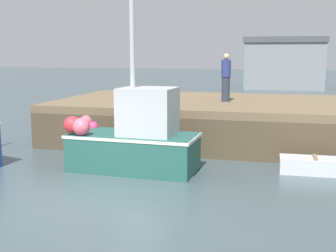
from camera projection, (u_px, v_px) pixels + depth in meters
ground at (86, 204)px, 9.48m from camera, size 120.00×160.00×0.10m
pier at (236, 110)px, 15.47m from camera, size 13.09×6.24×1.46m
fishing_boat_near_right at (135, 139)px, 11.87m from camera, size 3.66×1.74×5.05m
rowboat at (315, 166)px, 11.67m from camera, size 1.84×0.77×0.46m
dockworker at (226, 78)px, 15.54m from camera, size 0.34×0.34×1.69m
warehouse at (284, 63)px, 40.16m from camera, size 7.03×6.50×4.55m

